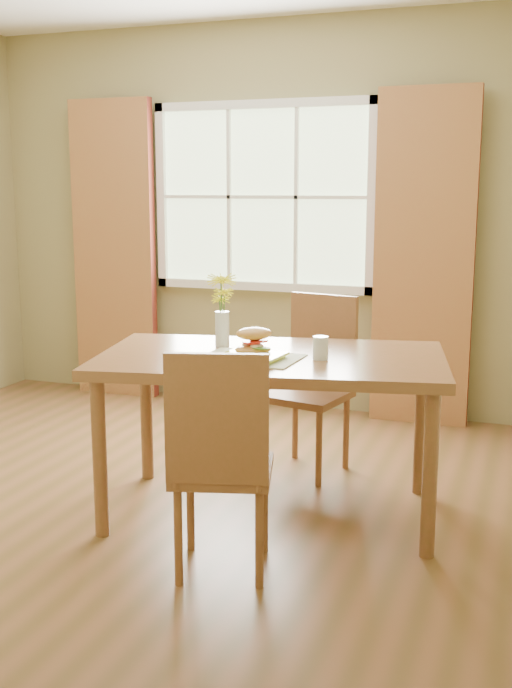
{
  "coord_description": "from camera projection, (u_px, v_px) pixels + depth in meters",
  "views": [
    {
      "loc": [
        1.89,
        -3.56,
        1.57
      ],
      "look_at": [
        0.65,
        -0.08,
        0.85
      ],
      "focal_mm": 42.0,
      "sensor_mm": 36.0,
      "label": 1
    }
  ],
  "objects": [
    {
      "name": "chair_far",
      "position": [
        314.0,
        375.0,
        4.49
      ],
      "size": [
        0.49,
        0.49,
        0.98
      ],
      "rotation": [
        0.0,
        0.0,
        -0.22
      ],
      "color": "brown",
      "rests_on": "room"
    },
    {
      "name": "dining_table",
      "position": [
        271.0,
        372.0,
        3.82
      ],
      "size": [
        1.77,
        1.21,
        0.79
      ],
      "rotation": [
        0.0,
        0.0,
        0.2
      ],
      "color": "brown",
      "rests_on": "room"
    },
    {
      "name": "croissant_sandwich",
      "position": [
        254.0,
        341.0,
        3.7
      ],
      "size": [
        0.21,
        0.19,
        0.13
      ],
      "rotation": [
        0.0,
        0.0,
        0.54
      ],
      "color": "#E19E4C",
      "rests_on": "plate"
    },
    {
      "name": "curtain_right",
      "position": [
        424.0,
        260.0,
        5.27
      ],
      "size": [
        0.65,
        0.08,
        2.2
      ],
      "primitive_type": "cube",
      "color": "maroon",
      "rests_on": "room"
    },
    {
      "name": "room",
      "position": [
        138.0,
        233.0,
        3.96
      ],
      "size": [
        4.24,
        3.84,
        2.74
      ],
      "color": "brown",
      "rests_on": "ground"
    },
    {
      "name": "chair_near",
      "position": [
        220.0,
        455.0,
        3.2
      ],
      "size": [
        0.49,
        0.49,
        0.96
      ],
      "rotation": [
        0.0,
        0.0,
        0.27
      ],
      "color": "brown",
      "rests_on": "room"
    },
    {
      "name": "curtain_left",
      "position": [
        114.0,
        251.0,
        6.03
      ],
      "size": [
        0.65,
        0.08,
        2.2
      ],
      "primitive_type": "cube",
      "color": "maroon",
      "rests_on": "room"
    },
    {
      "name": "placemat",
      "position": [
        250.0,
        358.0,
        3.72
      ],
      "size": [
        0.46,
        0.35,
        0.01
      ],
      "primitive_type": "cube",
      "rotation": [
        0.0,
        0.0,
        -0.04
      ],
      "color": "silver",
      "rests_on": "dining_table"
    },
    {
      "name": "flower_vase",
      "position": [
        222.0,
        303.0,
        3.96
      ],
      "size": [
        0.15,
        0.15,
        0.36
      ],
      "color": "silver",
      "rests_on": "dining_table"
    },
    {
      "name": "water_glass",
      "position": [
        321.0,
        348.0,
        3.69
      ],
      "size": [
        0.07,
        0.07,
        0.11
      ],
      "color": "silver",
      "rests_on": "dining_table"
    },
    {
      "name": "window",
      "position": [
        263.0,
        197.0,
        5.66
      ],
      "size": [
        1.62,
        0.06,
        1.32
      ],
      "color": "beige",
      "rests_on": "room"
    },
    {
      "name": "plate",
      "position": [
        251.0,
        358.0,
        3.66
      ],
      "size": [
        0.3,
        0.3,
        0.01
      ],
      "primitive_type": "cube",
      "rotation": [
        0.0,
        0.0,
        -0.12
      ],
      "color": "gold",
      "rests_on": "placemat"
    }
  ]
}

